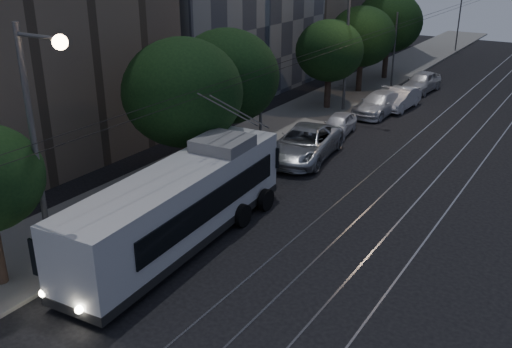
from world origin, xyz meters
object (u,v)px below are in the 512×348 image
Objects in this scene: car_white_b at (379,104)px; streetlamp_far at (355,14)px; trolleybus at (182,204)px; car_white_d at (422,82)px; car_white_c at (400,99)px; streetlamp_near at (41,136)px; car_white_a at (338,124)px; pickup_silver at (305,143)px.

streetlamp_far is at bearing -157.89° from car_white_b.
car_white_d is at bearing 85.48° from trolleybus.
streetlamp_far is at bearing 91.94° from trolleybus.
trolleybus is 23.48m from car_white_c.
car_white_a is at bearing 87.12° from streetlamp_near.
streetlamp_near is at bearing -113.88° from trolleybus.
car_white_c is (1.20, 7.72, 0.08)m from car_white_a.
car_white_d is at bearing 78.44° from car_white_a.
pickup_silver is (-0.44, 10.89, -0.79)m from trolleybus.
streetlamp_far is (-2.67, -2.76, 5.89)m from car_white_c.
car_white_b is at bearing 81.13° from pickup_silver.
car_white_b is 0.46× the size of streetlamp_far.
car_white_b is at bearing -89.39° from car_white_d.
streetlamp_far is at bearing 99.04° from car_white_a.
trolleybus is at bearing -86.28° from car_white_d.
trolleybus is at bearing -88.24° from car_white_c.
car_white_c is at bearing 77.90° from pickup_silver.
pickup_silver is 16.15m from streetlamp_near.
car_white_a is at bearing -73.44° from streetlamp_far.
pickup_silver is 1.19× the size of car_white_b.
streetlamp_far reaches higher than trolleybus.
pickup_silver reaches higher than car_white_b.
trolleybus reaches higher than pickup_silver.
streetlamp_near is (-1.46, -25.86, 4.62)m from car_white_b.
car_white_a is 0.74× the size of car_white_b.
car_white_c is 0.40× the size of streetlamp_far.
pickup_silver is 18.39m from car_white_d.
streetlamp_near is at bearing -89.01° from car_white_d.
streetlamp_far reaches higher than car_white_b.
trolleybus is 1.96× the size of pickup_silver.
pickup_silver is 0.70× the size of streetlamp_near.
car_white_b is at bearing 77.99° from car_white_a.
car_white_a is at bearing 88.43° from trolleybus.
pickup_silver is at bearing -86.64° from car_white_b.
trolleybus is 2.33× the size of car_white_b.
car_white_d is (0.76, 18.38, -0.06)m from pickup_silver.
car_white_c is 0.50× the size of streetlamp_near.
car_white_c is (0.99, 12.56, -0.12)m from pickup_silver.
streetlamp_far reaches higher than car_white_c.
car_white_d is at bearing 80.08° from pickup_silver.
car_white_b is (0.44, 5.56, 0.10)m from car_white_a.
trolleybus reaches higher than car_white_c.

